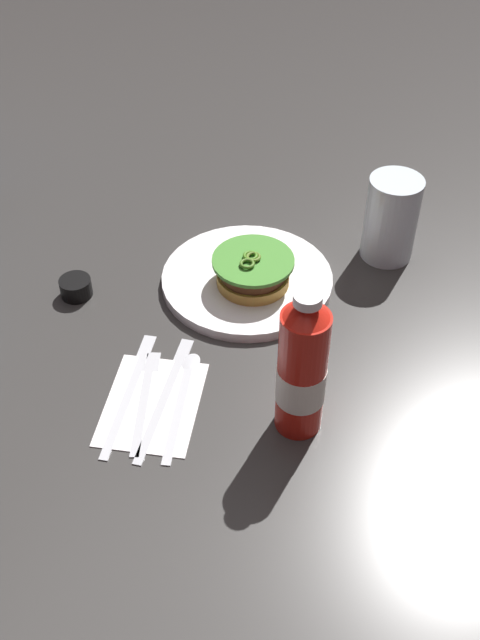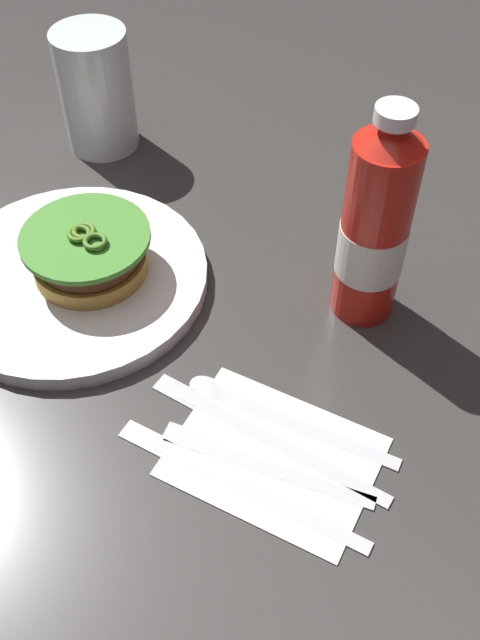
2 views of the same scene
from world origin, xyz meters
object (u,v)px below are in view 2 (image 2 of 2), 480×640
object	(u,v)px
ketchup_bottle	(375,229)
fork_utensil	(246,459)
spoon_utensil	(261,408)
water_glass	(96,91)
steak_knife	(223,475)
butter_knife	(252,428)
dinner_plate	(74,277)
napkin	(274,456)
burger_sandwich	(88,252)

from	to	relation	value
ketchup_bottle	fork_utensil	bearing A→B (deg)	97.06
spoon_utensil	ketchup_bottle	bearing A→B (deg)	-88.67
water_glass	spoon_utensil	world-z (taller)	water_glass
spoon_utensil	steak_knife	size ratio (longest dim) A/B	0.86
ketchup_bottle	spoon_utensil	xyz separation A→B (m)	(-0.00, 0.16, -0.09)
ketchup_bottle	steak_knife	size ratio (longest dim) A/B	0.98
butter_knife	spoon_utensil	bearing A→B (deg)	-71.42
spoon_utensil	butter_knife	bearing A→B (deg)	108.58
butter_knife	fork_utensil	size ratio (longest dim) A/B	1.26
dinner_plate	butter_knife	world-z (taller)	dinner_plate
dinner_plate	steak_knife	world-z (taller)	dinner_plate
dinner_plate	napkin	size ratio (longest dim) A/B	1.63
napkin	fork_utensil	xyz separation A→B (m)	(0.01, 0.02, 0.00)
burger_sandwich	ketchup_bottle	distance (m)	0.27
fork_utensil	dinner_plate	bearing A→B (deg)	-10.13
water_glass	fork_utensil	distance (m)	0.48
water_glass	fork_utensil	world-z (taller)	water_glass
burger_sandwich	napkin	bearing A→B (deg)	170.77
dinner_plate	fork_utensil	xyz separation A→B (m)	(-0.26, 0.05, -0.00)
dinner_plate	burger_sandwich	size ratio (longest dim) A/B	2.14
dinner_plate	burger_sandwich	xyz separation A→B (m)	(-0.01, -0.01, 0.03)
water_glass	spoon_utensil	xyz separation A→B (m)	(-0.39, 0.18, -0.07)
napkin	butter_knife	distance (m)	0.03
water_glass	steak_knife	bearing A→B (deg)	148.33
water_glass	butter_knife	bearing A→B (deg)	152.93
butter_knife	water_glass	bearing A→B (deg)	-27.07
burger_sandwich	ketchup_bottle	world-z (taller)	ketchup_bottle
water_glass	napkin	distance (m)	0.48
napkin	spoon_utensil	size ratio (longest dim) A/B	0.85
burger_sandwich	ketchup_bottle	size ratio (longest dim) A/B	0.57
dinner_plate	burger_sandwich	world-z (taller)	burger_sandwich
water_glass	ketchup_bottle	bearing A→B (deg)	176.48
ketchup_bottle	napkin	bearing A→B (deg)	102.13
steak_knife	butter_knife	bearing A→B (deg)	-77.47
burger_sandwich	spoon_utensil	size ratio (longest dim) A/B	0.65
burger_sandwich	fork_utensil	world-z (taller)	burger_sandwich
ketchup_bottle	steak_knife	xyz separation A→B (m)	(-0.02, 0.23, -0.09)
dinner_plate	water_glass	xyz separation A→B (m)	(0.15, -0.18, 0.06)
butter_knife	fork_utensil	world-z (taller)	same
fork_utensil	butter_knife	bearing A→B (deg)	-60.10
napkin	dinner_plate	bearing A→B (deg)	-5.90
spoon_utensil	napkin	bearing A→B (deg)	142.34
butter_knife	napkin	bearing A→B (deg)	164.94
spoon_utensil	fork_utensil	world-z (taller)	same
burger_sandwich	spoon_utensil	xyz separation A→B (m)	(-0.23, 0.01, -0.04)
ketchup_bottle	burger_sandwich	bearing A→B (deg)	33.27
water_glass	steak_knife	world-z (taller)	water_glass
steak_knife	napkin	bearing A→B (deg)	-114.93
burger_sandwich	napkin	world-z (taller)	burger_sandwich
dinner_plate	steak_knife	xyz separation A→B (m)	(-0.26, 0.07, -0.00)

